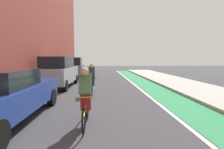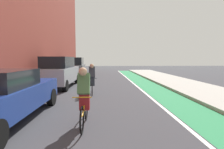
{
  "view_description": "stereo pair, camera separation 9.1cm",
  "coord_description": "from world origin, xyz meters",
  "px_view_note": "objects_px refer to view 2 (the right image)",
  "views": [
    {
      "loc": [
        -0.08,
        5.56,
        1.84
      ],
      "look_at": [
        0.41,
        13.98,
        1.1
      ],
      "focal_mm": 28.59,
      "sensor_mm": 36.0,
      "label": 1
    },
    {
      "loc": [
        0.02,
        5.56,
        1.84
      ],
      "look_at": [
        0.41,
        13.98,
        1.1
      ],
      "focal_mm": 28.59,
      "sensor_mm": 36.0,
      "label": 2
    }
  ],
  "objects_px": {
    "parked_suv_silver": "(59,72)",
    "cyclist_trailing": "(92,78)",
    "parked_sedan_blue": "(4,95)",
    "parked_suv_gray": "(74,67)",
    "cyclist_mid": "(84,97)"
  },
  "relations": [
    {
      "from": "cyclist_mid",
      "to": "parked_suv_gray",
      "type": "bearing_deg",
      "value": 100.45
    },
    {
      "from": "cyclist_trailing",
      "to": "parked_suv_silver",
      "type": "bearing_deg",
      "value": 133.82
    },
    {
      "from": "parked_sedan_blue",
      "to": "parked_suv_silver",
      "type": "xyz_separation_m",
      "value": [
        -0.0,
        6.54,
        0.23
      ]
    },
    {
      "from": "cyclist_trailing",
      "to": "parked_suv_gray",
      "type": "bearing_deg",
      "value": 105.43
    },
    {
      "from": "parked_suv_gray",
      "to": "cyclist_mid",
      "type": "xyz_separation_m",
      "value": [
        2.38,
        -12.88,
        -0.21
      ]
    },
    {
      "from": "parked_suv_silver",
      "to": "cyclist_trailing",
      "type": "distance_m",
      "value": 3.32
    },
    {
      "from": "parked_sedan_blue",
      "to": "cyclist_mid",
      "type": "height_order",
      "value": "cyclist_mid"
    },
    {
      "from": "cyclist_mid",
      "to": "cyclist_trailing",
      "type": "height_order",
      "value": "cyclist_mid"
    },
    {
      "from": "parked_suv_silver",
      "to": "cyclist_trailing",
      "type": "relative_size",
      "value": 2.72
    },
    {
      "from": "parked_suv_silver",
      "to": "cyclist_trailing",
      "type": "xyz_separation_m",
      "value": [
        2.3,
        -2.39,
        -0.17
      ]
    },
    {
      "from": "parked_sedan_blue",
      "to": "parked_suv_gray",
      "type": "relative_size",
      "value": 1.07
    },
    {
      "from": "parked_sedan_blue",
      "to": "parked_suv_silver",
      "type": "distance_m",
      "value": 6.55
    },
    {
      "from": "parked_suv_silver",
      "to": "parked_suv_gray",
      "type": "xyz_separation_m",
      "value": [
        0.0,
        5.91,
        0.0
      ]
    },
    {
      "from": "parked_sedan_blue",
      "to": "cyclist_mid",
      "type": "bearing_deg",
      "value": -10.29
    },
    {
      "from": "parked_suv_gray",
      "to": "cyclist_mid",
      "type": "distance_m",
      "value": 13.1
    }
  ]
}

